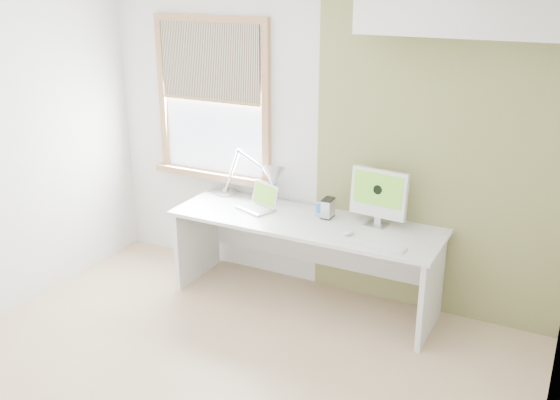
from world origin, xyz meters
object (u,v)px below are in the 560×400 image
Objects in this scene: external_drive at (328,208)px; desk at (308,240)px; laptop at (260,203)px; imac at (379,195)px; desk_lamp at (264,178)px.

desk is at bearing -150.93° from external_drive.
laptop is 1.02m from imac.
desk_lamp is at bearing 179.13° from imac.
imac is (0.99, 0.10, 0.20)m from laptop.
desk_lamp is 0.63m from external_drive.
desk is at bearing -168.60° from imac.
desk is 6.10× the size of laptop.
external_drive is at bearing 29.07° from desk.
desk is 4.76× the size of imac.
desk_lamp is 2.12× the size of laptop.
laptop is (0.02, -0.12, -0.18)m from desk_lamp.
laptop is at bearing -174.05° from imac.
desk_lamp is at bearing 165.20° from desk.
imac is at bearing -0.87° from desk_lamp.
laptop is at bearing -78.35° from desk_lamp.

